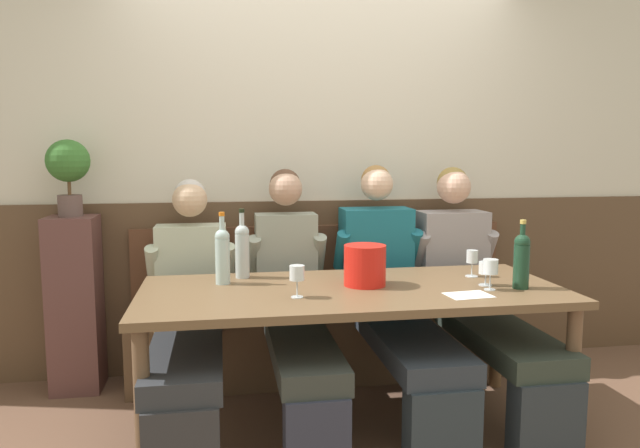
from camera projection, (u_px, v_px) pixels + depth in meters
The scene contains 20 objects.
ground_plane at pixel (355, 438), 2.95m from camera, with size 6.80×6.80×0.02m, color brown.
room_wall_back at pixel (319, 154), 3.85m from camera, with size 6.80×0.08×2.80m, color beige.
wood_wainscot_panel at pixel (321, 283), 3.90m from camera, with size 6.80×0.03×1.10m, color brown.
wall_bench at pixel (326, 332), 3.72m from camera, with size 2.40×0.42×0.94m.
dining_table at pixel (352, 302), 2.97m from camera, with size 2.10×0.91×0.74m.
person_left_seat at pixel (189, 305), 3.15m from camera, with size 0.52×1.35×1.25m.
person_right_seat at pixel (294, 294), 3.25m from camera, with size 0.47×1.35×1.31m.
person_center_right_seat at pixel (392, 289), 3.37m from camera, with size 0.54×1.36×1.33m.
person_center_left_seat at pixel (474, 285), 3.45m from camera, with size 0.53×1.36×1.32m.
ice_bucket at pixel (365, 265), 3.00m from camera, with size 0.21×0.21×0.21m, color red.
wine_bottle_amber_mid at pixel (242, 249), 3.17m from camera, with size 0.08×0.08×0.37m.
wine_bottle_clear_water at pixel (222, 254), 3.03m from camera, with size 0.08×0.08×0.37m.
wine_bottle_green_tall at pixel (522, 259), 2.93m from camera, with size 0.08×0.08×0.34m.
wine_glass_mid_right at pixel (472, 258), 3.21m from camera, with size 0.07×0.07×0.15m.
wine_glass_center_rear at pixel (490, 268), 2.90m from camera, with size 0.07×0.07×0.15m.
wine_glass_right_end at pixel (297, 275), 2.75m from camera, with size 0.07×0.07×0.15m.
wine_glass_mid_left at pixel (486, 269), 3.00m from camera, with size 0.07×0.07×0.12m.
tasting_sheet_left_guest at pixel (469, 295), 2.80m from camera, with size 0.21×0.15×0.00m, color white.
corner_pedestal at pixel (75, 304), 3.48m from camera, with size 0.28×0.28×1.04m, color brown.
potted_plant at pixel (68, 167), 3.38m from camera, with size 0.24×0.24×0.44m.
Camera 1 is at (-0.64, -2.73, 1.42)m, focal length 33.10 mm.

